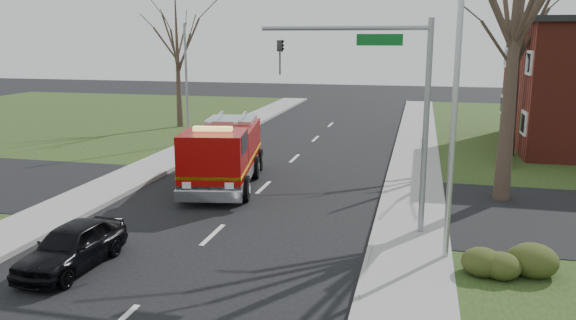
# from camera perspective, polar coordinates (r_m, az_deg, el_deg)

# --- Properties ---
(ground) EXTENTS (120.00, 120.00, 0.00)m
(ground) POSITION_cam_1_polar(r_m,az_deg,el_deg) (18.37, -7.66, -7.56)
(ground) COLOR black
(ground) RESTS_ON ground
(sidewalk_right) EXTENTS (2.40, 80.00, 0.15)m
(sidewalk_right) POSITION_cam_1_polar(r_m,az_deg,el_deg) (17.23, 12.24, -8.84)
(sidewalk_right) COLOR gray
(sidewalk_right) RESTS_ON ground
(sidewalk_left) EXTENTS (2.40, 80.00, 0.15)m
(sidewalk_left) POSITION_cam_1_polar(r_m,az_deg,el_deg) (21.28, -23.53, -5.50)
(sidewalk_left) COLOR gray
(sidewalk_left) RESTS_ON ground
(health_center_sign) EXTENTS (0.12, 2.00, 1.40)m
(health_center_sign) POSITION_cam_1_polar(r_m,az_deg,el_deg) (29.39, 21.29, 1.02)
(health_center_sign) COLOR #4E1213
(health_center_sign) RESTS_ON ground
(hedge_corner) EXTENTS (2.80, 2.00, 0.90)m
(hedge_corner) POSITION_cam_1_polar(r_m,az_deg,el_deg) (16.34, 22.21, -8.80)
(hedge_corner) COLOR #2B3914
(hedge_corner) RESTS_ON lawn_right
(bare_tree_near) EXTENTS (6.00, 6.00, 12.00)m
(bare_tree_near) POSITION_cam_1_polar(r_m,az_deg,el_deg) (22.36, 22.27, 14.52)
(bare_tree_near) COLOR #3B2B22
(bare_tree_near) RESTS_ON ground
(bare_tree_far) EXTENTS (5.25, 5.25, 10.50)m
(bare_tree_far) POSITION_cam_1_polar(r_m,az_deg,el_deg) (31.45, 22.41, 11.92)
(bare_tree_far) COLOR #3B2B22
(bare_tree_far) RESTS_ON ground
(bare_tree_left) EXTENTS (4.50, 4.50, 9.00)m
(bare_tree_left) POSITION_cam_1_polar(r_m,az_deg,el_deg) (39.61, -11.21, 11.15)
(bare_tree_left) COLOR #3B2B22
(bare_tree_left) RESTS_ON ground
(traffic_signal_mast) EXTENTS (5.29, 0.18, 6.80)m
(traffic_signal_mast) POSITION_cam_1_polar(r_m,az_deg,el_deg) (17.69, 9.81, 7.26)
(traffic_signal_mast) COLOR gray
(traffic_signal_mast) RESTS_ON ground
(streetlight_pole) EXTENTS (1.48, 0.16, 8.40)m
(streetlight_pole) POSITION_cam_1_polar(r_m,az_deg,el_deg) (15.71, 16.38, 5.75)
(streetlight_pole) COLOR #B7BABF
(streetlight_pole) RESTS_ON ground
(utility_pole_far) EXTENTS (0.14, 0.14, 7.00)m
(utility_pole_far) POSITION_cam_1_polar(r_m,az_deg,el_deg) (32.93, -10.26, 7.40)
(utility_pole_far) COLOR gray
(utility_pole_far) RESTS_ON ground
(fire_engine) EXTENTS (3.82, 7.54, 2.91)m
(fire_engine) POSITION_cam_1_polar(r_m,az_deg,el_deg) (24.02, -6.57, 0.48)
(fire_engine) COLOR #900806
(fire_engine) RESTS_ON ground
(parked_car_maroon) EXTENTS (1.64, 3.77, 1.27)m
(parked_car_maroon) POSITION_cam_1_polar(r_m,az_deg,el_deg) (16.62, -21.09, -8.15)
(parked_car_maroon) COLOR black
(parked_car_maroon) RESTS_ON ground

